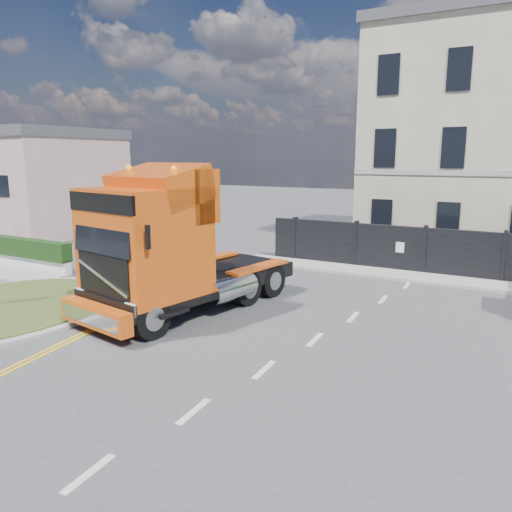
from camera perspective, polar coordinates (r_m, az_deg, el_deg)
The scene contains 7 objects.
ground at distance 15.55m, azimuth -2.86°, elevation -7.19°, with size 120.00×120.00×0.00m, color #424244.
hedge_wall at distance 25.46m, azimuth -26.57°, elevation 0.65°, with size 8.00×0.55×1.35m.
seaside_bldg_pink at distance 35.23m, azimuth -23.33°, elevation 7.29°, with size 8.00×8.00×6.00m, color #BA9192.
hoarding_fence at distance 21.88m, azimuth 25.27°, elevation -0.12°, with size 18.80×0.25×2.00m.
georgian_building at distance 29.05m, azimuth 26.12°, elevation 11.88°, with size 12.30×10.30×12.80m.
pavement_far at distance 21.23m, azimuth 23.39°, elevation -2.89°, with size 20.00×1.60×0.12m, color #969690.
truck at distance 15.62m, azimuth -10.35°, elevation 0.48°, with size 4.12×8.00×4.57m.
Camera 1 is at (7.85, -12.48, 4.95)m, focal length 35.00 mm.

